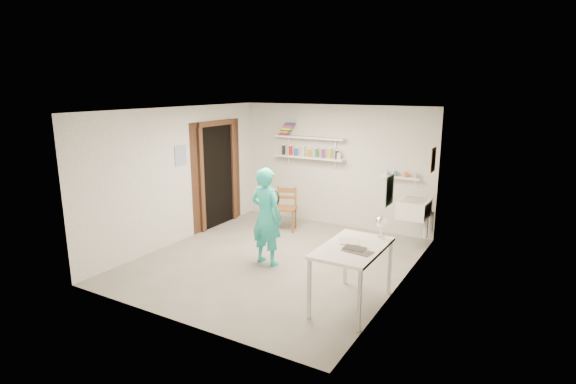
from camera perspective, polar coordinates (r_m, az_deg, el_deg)
The scene contains 27 objects.
floor at distance 7.36m, azimuth -1.57°, elevation -8.69°, with size 4.00×4.50×0.02m, color slate.
ceiling at distance 6.83m, azimuth -1.70°, elevation 10.49°, with size 4.00×4.50×0.02m, color silver.
wall_back at distance 8.96m, azimuth 5.96°, elevation 3.31°, with size 4.00×0.02×2.40m, color silver.
wall_front at distance 5.27m, azimuth -14.63°, elevation -4.19°, with size 4.00×0.02×2.40m, color silver.
wall_left at distance 8.21m, azimuth -13.69°, elevation 2.08°, with size 0.02×4.50×2.40m, color silver.
wall_right at distance 6.21m, azimuth 14.37°, elevation -1.52°, with size 0.02×4.50×2.40m, color silver.
doorway_recess at distance 9.01m, azimuth -8.95°, elevation 1.97°, with size 0.02×0.90×2.00m, color black.
corridor_box at distance 9.45m, azimuth -12.32°, elevation 2.67°, with size 1.40×1.50×2.10m, color brown.
door_lintel at distance 8.85m, azimuth -9.09°, elevation 8.64°, with size 0.06×1.05×0.10m, color brown.
door_jamb_near at distance 8.62m, azimuth -10.92°, elevation 1.38°, with size 0.06×0.10×2.00m, color brown.
door_jamb_far at distance 9.38m, azimuth -6.94°, elevation 2.49°, with size 0.06×0.10×2.00m, color brown.
shelf_lower at distance 9.03m, azimuth 2.74°, elevation 4.41°, with size 1.50×0.22×0.03m, color white.
shelf_upper at distance 8.98m, azimuth 2.77°, elevation 6.93°, with size 1.50×0.22×0.03m, color white.
ledge_shelf at distance 8.44m, azimuth 14.08°, elevation 1.81°, with size 0.70×0.14×0.03m, color white.
poster_left at distance 8.17m, azimuth -13.47°, elevation 4.53°, with size 0.01×0.28×0.36m, color #334C7F.
poster_right_a at distance 7.87m, azimuth 17.97°, elevation 3.92°, with size 0.01×0.34×0.42m, color #995933.
poster_right_b at distance 5.63m, azimuth 12.80°, elevation 0.20°, with size 0.01×0.30×0.38m, color #3F724C.
belfast_sink at distance 8.00m, azimuth 15.72°, elevation -2.02°, with size 0.48×0.60×0.30m, color white.
man at distance 6.98m, azimuth -2.76°, elevation -3.12°, with size 0.56×0.37×1.55m, color #25B9AC.
wall_clock at distance 7.11m, azimuth -2.03°, elevation -0.66°, with size 0.28×0.28×0.04m, color beige.
wooden_chair at distance 8.69m, azimuth -0.35°, elevation -2.09°, with size 0.41×0.39×0.88m, color brown.
work_table at distance 5.84m, azimuth 8.10°, elevation -10.52°, with size 0.72×1.20×0.80m, color white.
desk_lamp at distance 5.99m, azimuth 11.78°, elevation -3.74°, with size 0.15×0.15×0.15m, color white.
spray_cans at distance 9.02m, azimuth 2.75°, elevation 5.04°, with size 1.31×0.06×0.17m.
book_stack at distance 9.22m, azimuth -0.13°, elevation 7.99°, with size 0.34×0.14×0.25m.
ledge_pots at distance 8.43m, azimuth 14.11°, elevation 2.21°, with size 0.48×0.07×0.09m.
papers at distance 5.69m, azimuth 8.24°, elevation -6.76°, with size 0.30×0.22×0.02m.
Camera 1 is at (3.58, -5.81, 2.75)m, focal length 28.00 mm.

